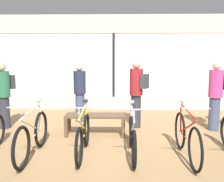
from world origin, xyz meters
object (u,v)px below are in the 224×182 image
(customer_mid_floor, at_px, (216,93))
(customer_near_bench, at_px, (4,93))
(bicycle_right, at_px, (187,137))
(customer_near_rack, at_px, (137,92))
(customer_by_window, at_px, (80,91))
(bicycle_center_right, at_px, (132,137))
(bicycle_center_left, at_px, (83,135))
(display_bench, at_px, (95,118))
(bicycle_left, at_px, (33,136))

(customer_mid_floor, xyz_separation_m, customer_near_bench, (-5.36, 0.06, -0.03))
(bicycle_right, xyz_separation_m, customer_near_rack, (-0.78, 1.95, 0.54))
(customer_by_window, bearing_deg, customer_near_bench, -159.09)
(bicycle_center_right, bearing_deg, bicycle_right, -4.89)
(bicycle_center_left, xyz_separation_m, customer_by_window, (-0.43, 2.39, 0.49))
(bicycle_center_right, relative_size, customer_near_rack, 0.95)
(display_bench, xyz_separation_m, customer_mid_floor, (2.97, 0.46, 0.53))
(display_bench, bearing_deg, bicycle_right, -35.09)
(bicycle_center_left, bearing_deg, bicycle_center_right, -1.65)
(bicycle_center_right, bearing_deg, display_bench, 124.54)
(customer_near_rack, xyz_separation_m, customer_mid_floor, (1.95, -0.22, -0.01))
(bicycle_right, height_order, customer_by_window, customer_by_window)
(bicycle_right, bearing_deg, bicycle_center_right, 175.11)
(bicycle_right, height_order, customer_near_bench, customer_near_bench)
(bicycle_left, distance_m, bicycle_right, 2.86)
(bicycle_right, xyz_separation_m, display_bench, (-1.80, 1.27, -0.00))
(bicycle_center_left, distance_m, customer_by_window, 2.47)
(bicycle_left, xyz_separation_m, customer_near_rack, (2.08, 1.94, 0.55))
(customer_near_bench, bearing_deg, customer_mid_floor, -0.67)
(bicycle_left, height_order, bicycle_center_right, bicycle_left)
(customer_mid_floor, bearing_deg, customer_by_window, 167.71)
(customer_mid_floor, bearing_deg, bicycle_right, -124.01)
(bicycle_center_right, bearing_deg, customer_near_bench, 151.94)
(customer_by_window, relative_size, customer_mid_floor, 0.95)
(bicycle_center_right, distance_m, display_bench, 1.44)
(display_bench, height_order, customer_near_bench, customer_near_bench)
(bicycle_right, height_order, customer_mid_floor, customer_mid_floor)
(bicycle_center_left, height_order, bicycle_center_right, bicycle_center_left)
(customer_near_rack, bearing_deg, bicycle_center_right, -96.28)
(customer_by_window, bearing_deg, bicycle_center_left, -79.84)
(customer_near_rack, distance_m, customer_near_bench, 3.41)
(customer_mid_floor, distance_m, customer_near_bench, 5.36)
(bicycle_right, xyz_separation_m, customer_by_window, (-2.35, 2.50, 0.46))
(bicycle_right, bearing_deg, customer_near_rack, 111.96)
(bicycle_left, relative_size, bicycle_right, 1.01)
(customer_near_bench, bearing_deg, customer_by_window, 20.91)
(customer_by_window, bearing_deg, bicycle_right, -46.72)
(bicycle_right, height_order, customer_near_rack, customer_near_rack)
(display_bench, relative_size, customer_near_bench, 0.83)
(customer_by_window, height_order, customer_near_bench, customer_near_bench)
(bicycle_left, xyz_separation_m, customer_near_bench, (-1.33, 1.79, 0.51))
(customer_near_rack, bearing_deg, bicycle_left, -136.95)
(customer_near_rack, bearing_deg, bicycle_right, -68.04)
(bicycle_center_right, xyz_separation_m, customer_near_bench, (-3.20, 1.71, 0.55))
(bicycle_left, xyz_separation_m, customer_mid_floor, (4.03, 1.72, 0.54))
(display_bench, bearing_deg, bicycle_center_right, -55.46)
(customer_by_window, xyz_separation_m, customer_mid_floor, (3.52, -0.77, 0.08))
(bicycle_center_right, height_order, customer_by_window, customer_by_window)
(customer_near_rack, relative_size, customer_mid_floor, 1.01)
(bicycle_right, bearing_deg, bicycle_left, 179.87)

